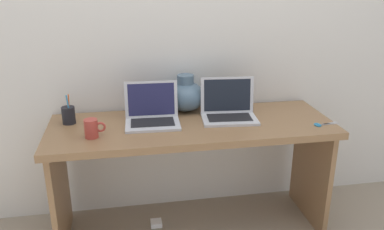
{
  "coord_description": "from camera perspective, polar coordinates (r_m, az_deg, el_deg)",
  "views": [
    {
      "loc": [
        -0.36,
        -2.07,
        1.53
      ],
      "look_at": [
        0.0,
        0.0,
        0.75
      ],
      "focal_mm": 37.04,
      "sensor_mm": 36.0,
      "label": 1
    }
  ],
  "objects": [
    {
      "name": "power_brick",
      "position": [
        2.61,
        -5.17,
        -15.25
      ],
      "size": [
        0.07,
        0.07,
        0.03
      ],
      "primitive_type": "cube",
      "color": "white",
      "rests_on": "ground"
    },
    {
      "name": "back_wall",
      "position": [
        2.44,
        -1.36,
        12.54
      ],
      "size": [
        4.4,
        0.04,
        2.4
      ],
      "primitive_type": "cube",
      "color": "silver",
      "rests_on": "ground"
    },
    {
      "name": "pen_cup",
      "position": [
        2.34,
        -17.34,
        0.0
      ],
      "size": [
        0.07,
        0.07,
        0.17
      ],
      "color": "black",
      "rests_on": "desk"
    },
    {
      "name": "ground_plane",
      "position": [
        2.59,
        0.0,
        -15.81
      ],
      "size": [
        6.0,
        6.0,
        0.0
      ],
      "primitive_type": "plane",
      "color": "gray"
    },
    {
      "name": "laptop_right",
      "position": [
        2.33,
        5.25,
        1.1
      ],
      "size": [
        0.33,
        0.25,
        0.23
      ],
      "color": "silver",
      "rests_on": "desk"
    },
    {
      "name": "green_vase",
      "position": [
        2.43,
        -0.93,
        2.83
      ],
      "size": [
        0.24,
        0.24,
        0.23
      ],
      "color": "slate",
      "rests_on": "desk"
    },
    {
      "name": "desk",
      "position": [
        2.31,
        0.0,
        -4.45
      ],
      "size": [
        1.61,
        0.57,
        0.7
      ],
      "color": "olive",
      "rests_on": "ground"
    },
    {
      "name": "coffee_mug",
      "position": [
        2.11,
        -14.23,
        -1.88
      ],
      "size": [
        0.11,
        0.07,
        0.1
      ],
      "color": "#B23D33",
      "rests_on": "desk"
    },
    {
      "name": "scissors",
      "position": [
        2.35,
        18.21,
        -1.3
      ],
      "size": [
        0.15,
        0.06,
        0.01
      ],
      "color": "#B7B7BC",
      "rests_on": "desk"
    },
    {
      "name": "laptop_left",
      "position": [
        2.26,
        -5.78,
        0.38
      ],
      "size": [
        0.31,
        0.24,
        0.22
      ],
      "color": "silver",
      "rests_on": "desk"
    }
  ]
}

